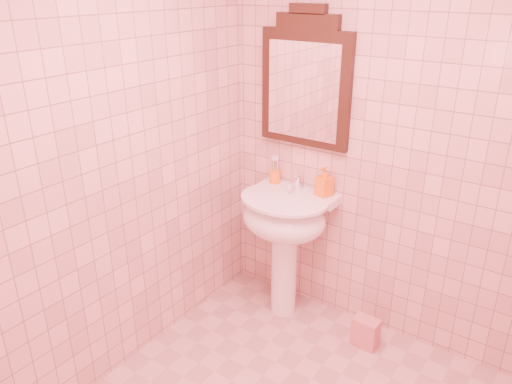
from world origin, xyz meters
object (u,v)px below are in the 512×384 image
Objects in this scene: pedestal_sink at (284,226)px; towel at (365,332)px; soap_dispenser at (324,182)px; mirror at (305,83)px; toothbrush_cup at (275,176)px.

pedestal_sink reaches higher than towel.
soap_dispenser is at bearing 158.34° from towel.
mirror reaches higher than pedestal_sink.
towel is (0.43, -0.17, -0.86)m from soap_dispenser.
toothbrush_cup is at bearing -170.63° from mirror.
pedestal_sink is 4.46× the size of towel.
toothbrush_cup is 1.16m from towel.
pedestal_sink is at bearing 179.54° from towel.
soap_dispenser is at bearing 42.38° from pedestal_sink.
pedestal_sink is at bearing -90.00° from mirror.
toothbrush_cup is at bearing 137.76° from pedestal_sink.
mirror reaches higher than towel.
mirror is 4.34× the size of towel.
mirror is at bearing 90.00° from pedestal_sink.
toothbrush_cup is (-0.19, -0.03, -0.64)m from mirror.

